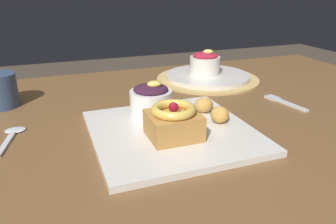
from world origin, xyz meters
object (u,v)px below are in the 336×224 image
Objects in this scene: front_plate at (172,132)px; fork at (283,102)px; fritter_middle at (220,115)px; back_ramekin at (205,63)px; cake_slice at (173,122)px; spoon at (11,136)px; fritter_front at (204,105)px; berry_ramekin at (151,100)px; back_plate at (208,76)px.

front_plate is 0.33m from fork.
fork is (0.32, 0.07, -0.00)m from front_plate.
back_ramekin is (0.14, 0.34, 0.02)m from fritter_middle.
fritter_middle is at bearing -111.72° from back_ramekin.
cake_slice is 0.35m from fork.
back_ramekin reaches higher than spoon.
spoon is (-0.39, 0.04, -0.03)m from fritter_front.
fritter_front is (0.10, 0.06, 0.02)m from front_plate.
cake_slice is at bearing -103.04° from spoon.
front_plate is at bearing 177.19° from fritter_middle.
front_plate is 3.41× the size of berry_ramekin.
fritter_middle is 0.15× the size of back_plate.
fork is (0.09, -0.26, -0.05)m from back_ramekin.
spoon is at bearing -155.94° from back_ramekin.
berry_ramekin is at bearing -135.20° from back_ramekin.
spoon is at bearing 177.31° from berry_ramekin.
berry_ramekin is 0.35m from back_plate.
front_plate is at bearing -96.74° from spoon.
berry_ramekin is 0.71× the size of fork.
fritter_front is 0.32× the size of spoon.
spoon is (-0.28, 0.01, -0.04)m from berry_ramekin.
fritter_front reaches higher than fork.
fritter_front is 0.44× the size of back_ramekin.
cake_slice is at bearing 99.28° from fork.
fritter_middle is at bearing 14.18° from cake_slice.
cake_slice is 0.44m from back_ramekin.
spoon is (-0.62, 0.02, 0.00)m from fork.
front_plate is 7.61× the size of fritter_front.
back_ramekin is at bearing 63.23° from fritter_front.
back_ramekin is (0.25, 0.25, 0.00)m from berry_ramekin.
front_plate is 0.05m from cake_slice.
berry_ramekin reaches higher than fritter_middle.
cake_slice is 2.30× the size of fritter_front.
cake_slice is 0.12m from berry_ramekin.
spoon is at bearing -157.06° from back_plate.
cake_slice reaches higher than fritter_middle.
front_plate is 0.09m from berry_ramekin.
fork is at bearing 19.39° from fritter_middle.
back_plate is 0.04m from back_ramekin.
cake_slice reaches higher than fritter_front.
back_ramekin is 0.73× the size of spoon.
fritter_middle is at bearing 100.98° from fork.
cake_slice reaches higher than back_plate.
spoon is (-0.40, 0.10, -0.03)m from fritter_middle.
fritter_middle is at bearing -2.81° from front_plate.
back_ramekin reaches higher than front_plate.
front_plate is 0.31m from spoon.
back_ramekin is at bearing 68.28° from fritter_middle.
berry_ramekin is 0.12m from fritter_front.
fritter_front is at bearing 40.45° from cake_slice.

